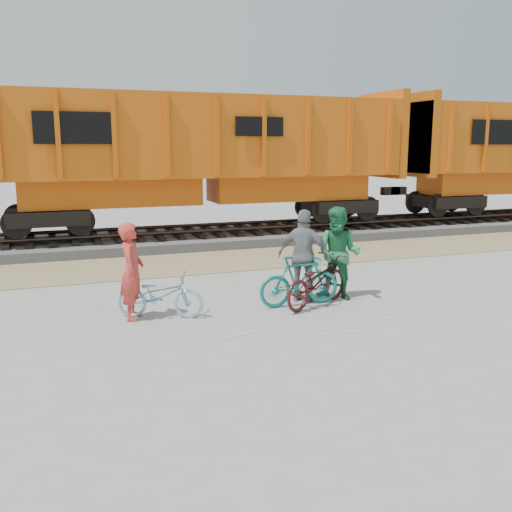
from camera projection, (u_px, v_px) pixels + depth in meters
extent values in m
plane|color=#9E9E99|center=(275.00, 317.00, 11.00)|extent=(120.00, 120.00, 0.00)
cube|color=tan|center=(202.00, 262.00, 16.06)|extent=(120.00, 3.00, 0.02)
cube|color=slate|center=(175.00, 239.00, 19.26)|extent=(120.00, 4.00, 0.30)
cube|color=black|center=(175.00, 233.00, 19.22)|extent=(0.22, 2.60, 0.12)
cube|color=black|center=(345.00, 224.00, 21.43)|extent=(0.22, 2.60, 0.12)
cylinder|color=#382821|center=(179.00, 232.00, 18.53)|extent=(120.00, 0.12, 0.12)
cylinder|color=#382821|center=(170.00, 226.00, 19.86)|extent=(120.00, 0.12, 0.12)
cube|color=black|center=(205.00, 214.00, 19.47)|extent=(11.20, 2.20, 0.80)
cube|color=#C2570D|center=(205.00, 189.00, 19.31)|extent=(11.76, 1.65, 0.90)
cube|color=#C2570D|center=(204.00, 137.00, 18.98)|extent=(14.00, 3.00, 2.60)
cube|color=#BD520B|center=(381.00, 135.00, 21.29)|extent=(0.30, 3.06, 3.10)
cube|color=black|center=(74.00, 128.00, 16.05)|extent=(2.20, 0.04, 0.90)
cube|color=#BD520B|center=(411.00, 135.00, 21.73)|extent=(0.30, 3.06, 3.10)
cube|color=black|center=(496.00, 132.00, 21.16)|extent=(2.20, 0.04, 0.90)
imported|color=#7CBEDE|center=(160.00, 295.00, 10.88)|extent=(1.75, 1.19, 0.87)
imported|color=#0F786F|center=(300.00, 281.00, 11.67)|extent=(1.75, 0.50, 1.05)
imported|color=#441313|center=(317.00, 281.00, 11.68)|extent=(2.04, 1.52, 1.02)
imported|color=red|center=(132.00, 271.00, 10.71)|extent=(0.60, 0.77, 1.85)
imported|color=#247745|center=(339.00, 253.00, 12.11)|extent=(1.21, 1.21, 1.98)
imported|color=gray|center=(304.00, 256.00, 11.92)|extent=(1.17, 1.12, 1.95)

